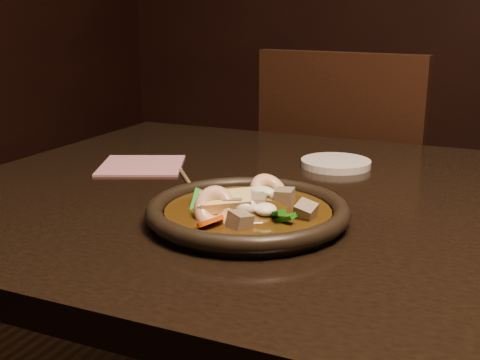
% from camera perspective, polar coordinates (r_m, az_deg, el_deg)
% --- Properties ---
extents(table, '(1.60, 0.90, 0.75)m').
position_cam_1_polar(table, '(0.94, 18.89, -7.36)').
color(table, black).
rests_on(table, floor).
extents(chair, '(0.50, 0.50, 0.94)m').
position_cam_1_polar(chair, '(1.65, 10.57, -2.88)').
color(chair, black).
rests_on(chair, floor).
extents(plate, '(0.28, 0.28, 0.03)m').
position_cam_1_polar(plate, '(0.82, 0.76, -3.09)').
color(plate, black).
rests_on(plate, table).
extents(stirfry, '(0.18, 0.22, 0.06)m').
position_cam_1_polar(stirfry, '(0.82, 0.61, -2.69)').
color(stirfry, '#332109').
rests_on(stirfry, plate).
extents(soy_dish, '(0.11, 0.11, 0.01)m').
position_cam_1_polar(soy_dish, '(0.93, 0.62, -1.26)').
color(soy_dish, silver).
rests_on(soy_dish, table).
extents(saucer_left, '(0.13, 0.13, 0.01)m').
position_cam_1_polar(saucer_left, '(1.13, 9.07, 1.58)').
color(saucer_left, silver).
rests_on(saucer_left, table).
extents(chopsticks, '(0.15, 0.18, 0.01)m').
position_cam_1_polar(chopsticks, '(0.98, -4.64, -0.59)').
color(chopsticks, tan).
rests_on(chopsticks, table).
extents(napkin, '(0.20, 0.20, 0.00)m').
position_cam_1_polar(napkin, '(1.13, -9.30, 1.38)').
color(napkin, '#B46F80').
rests_on(napkin, table).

